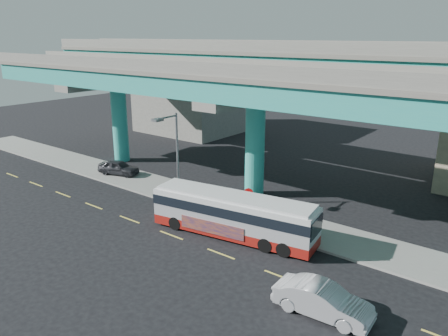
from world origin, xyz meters
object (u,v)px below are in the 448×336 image
Objects in this scene: stop_sign at (249,198)px; street_lamp at (172,146)px; transit_bus at (233,214)px; parked_car at (119,167)px; sedan at (323,300)px.

street_lamp is at bearing -164.05° from stop_sign.
transit_bus reaches higher than stop_sign.
transit_bus is 1.63× the size of street_lamp.
stop_sign is (15.07, -1.35, 1.06)m from parked_car.
stop_sign is (-0.31, 2.11, 0.35)m from transit_bus.
street_lamp reaches higher than parked_car.
transit_bus is at bearing 60.06° from sedan.
sedan is 1.92× the size of stop_sign.
parked_car is 0.60× the size of street_lamp.
street_lamp is at bearing 66.28° from sedan.
transit_bus is at bearing -72.14° from stop_sign.
stop_sign is at bearing 6.48° from street_lamp.
street_lamp is (-6.54, 1.40, 3.07)m from transit_bus.
sedan is 0.68× the size of street_lamp.
sedan is 1.14× the size of parked_car.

